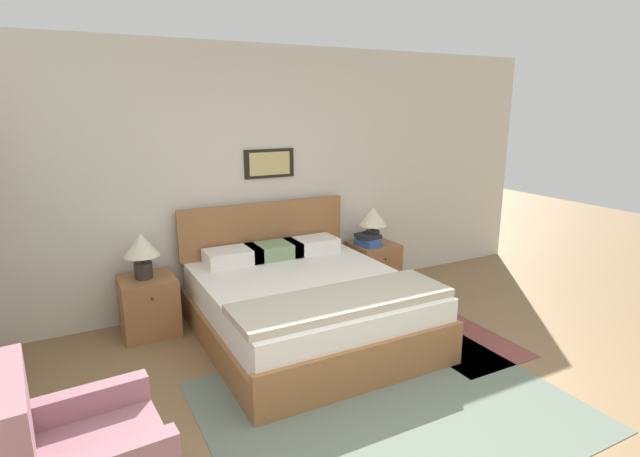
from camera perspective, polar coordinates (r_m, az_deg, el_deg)
The scene contains 12 objects.
wall_back at distance 5.12m, azimuth -7.68°, elevation 5.73°, with size 7.14×0.09×2.60m.
area_rug_main at distance 3.69m, azimuth 7.94°, elevation -19.39°, with size 2.45×1.96×0.01m.
area_rug_bedside at distance 4.83m, azimuth 13.58°, elevation -11.14°, with size 0.78×1.58×0.01m.
bed at distance 4.46m, azimuth -1.66°, elevation -8.69°, with size 1.76×2.00×1.06m.
nightstand_near_window at distance 4.82m, azimuth -18.96°, elevation -8.28°, with size 0.48×0.49×0.52m.
nightstand_by_door at distance 5.66m, azimuth 6.05°, elevation -4.25°, with size 0.48×0.49×0.52m.
table_lamp_near_window at distance 4.65m, azimuth -19.73°, elevation -2.19°, with size 0.31×0.31×0.41m.
table_lamp_by_door at distance 5.51m, azimuth 6.07°, elevation 1.03°, with size 0.31×0.31×0.41m.
book_thick_bottom at distance 5.48m, azimuth 5.47°, elevation -1.80°, with size 0.23×0.30×0.03m.
book_hardcover_middle at distance 5.47m, azimuth 5.48°, elevation -1.48°, with size 0.20×0.29×0.03m.
book_novel_upper at distance 5.47m, azimuth 5.48°, elevation -1.18°, with size 0.16×0.25×0.02m.
book_slim_near_top at distance 5.46m, azimuth 5.49°, elevation -0.84°, with size 0.23×0.26×0.04m.
Camera 1 is at (-1.75, -1.75, 2.02)m, focal length 28.00 mm.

